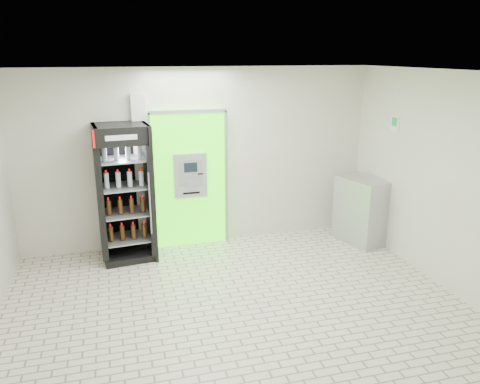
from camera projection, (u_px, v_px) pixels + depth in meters
name	position (u px, v px, depth m)	size (l,w,h in m)	color
ground	(238.00, 311.00, 6.05)	(6.00, 6.00, 0.00)	beige
room_shell	(238.00, 173.00, 5.52)	(6.00, 6.00, 6.00)	silver
atm_assembly	(189.00, 179.00, 7.89)	(1.30, 0.24, 2.33)	#35E90D
pillar	(142.00, 174.00, 7.69)	(0.22, 0.11, 2.60)	silver
beverage_cooler	(125.00, 195.00, 7.40)	(0.89, 0.82, 2.17)	black
steel_cabinet	(362.00, 210.00, 8.15)	(0.80, 0.98, 1.15)	#A6A8AD
exit_sign	(395.00, 123.00, 7.49)	(0.02, 0.22, 0.26)	white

